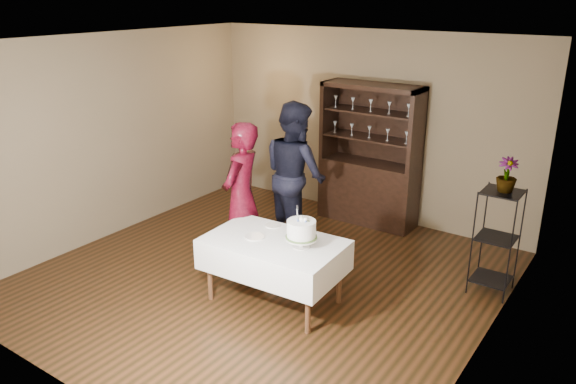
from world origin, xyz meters
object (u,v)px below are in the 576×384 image
object	(u,v)px
china_hutch	(369,177)
woman	(241,197)
plant_etagere	(496,238)
cake_table	(274,255)
potted_plant	(507,175)
cake	(301,231)
man	(295,174)

from	to	relation	value
china_hutch	woman	world-z (taller)	china_hutch
china_hutch	woman	size ratio (longest dim) A/B	1.11
plant_etagere	woman	distance (m)	2.89
cake_table	potted_plant	distance (m)	2.59
woman	cake	distance (m)	1.19
china_hutch	potted_plant	size ratio (longest dim) A/B	5.42
cake_table	potted_plant	world-z (taller)	potted_plant
china_hutch	man	world-z (taller)	china_hutch
china_hutch	cake_table	distance (m)	2.62
cake_table	cake	world-z (taller)	cake
cake_table	man	distance (m)	1.60
china_hutch	cake_table	world-z (taller)	china_hutch
cake_table	potted_plant	bearing A→B (deg)	39.76
china_hutch	cake	xyz separation A→B (m)	(0.54, -2.58, 0.24)
plant_etagere	cake	distance (m)	2.19
man	cake	distance (m)	1.70
cake	potted_plant	distance (m)	2.24
china_hutch	plant_etagere	world-z (taller)	china_hutch
cake_table	man	xyz separation A→B (m)	(-0.67, 1.40, 0.40)
plant_etagere	cake_table	xyz separation A→B (m)	(-1.87, -1.56, -0.10)
man	woman	bearing A→B (deg)	108.98
woman	potted_plant	bearing A→B (deg)	101.21
china_hutch	man	size ratio (longest dim) A/B	1.05
china_hutch	cake	world-z (taller)	china_hutch
woman	cake_table	bearing A→B (deg)	49.13
plant_etagere	cake_table	size ratio (longest dim) A/B	0.81
cake_table	cake	bearing A→B (deg)	5.00
plant_etagere	cake	world-z (taller)	plant_etagere
cake	potted_plant	xyz separation A→B (m)	(1.56, 1.54, 0.47)
man	plant_etagere	bearing A→B (deg)	-150.41
woman	cake	bearing A→B (deg)	58.03
woman	china_hutch	bearing A→B (deg)	153.42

